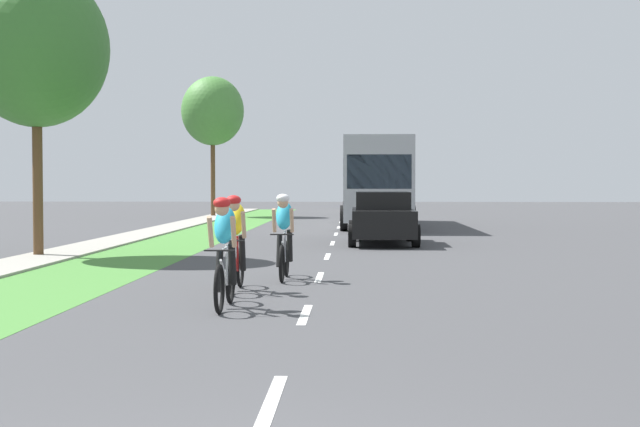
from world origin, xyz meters
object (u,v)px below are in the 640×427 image
bus_silver (375,178)px  cyclist_lead (225,251)px  sedan_black (383,218)px  street_tree_far (213,111)px  suv_white (365,196)px  street_tree_near (36,48)px  cyclist_trailing (236,242)px  cyclist_distant (284,236)px  pickup_blue (370,196)px

bus_silver → cyclist_lead: bearing=-96.3°
sedan_black → street_tree_far: bearing=111.9°
cyclist_lead → suv_white: size_ratio=0.37×
cyclist_lead → suv_white: bearing=86.8°
street_tree_near → street_tree_far: bearing=89.9°
bus_silver → street_tree_far: size_ratio=1.55×
cyclist_trailing → sedan_black: cyclist_trailing is taller
cyclist_distant → suv_white: suv_white is taller
cyclist_distant → pickup_blue: 52.21m
cyclist_lead → bus_silver: 24.15m
sedan_black → pickup_blue: bearing=89.6°
sedan_black → pickup_blue: size_ratio=0.84×
street_tree_near → street_tree_far: 25.68m
cyclist_trailing → cyclist_distant: same height
sedan_black → street_tree_near: 10.58m
bus_silver → suv_white: size_ratio=2.47×
street_tree_near → cyclist_lead: bearing=-55.8°
cyclist_trailing → street_tree_near: street_tree_near is taller
suv_white → street_tree_near: (-8.26, -35.05, 4.06)m
bus_silver → suv_white: bearing=90.6°
suv_white → street_tree_far: (-8.24, -9.38, 4.67)m
cyclist_trailing → sedan_black: (2.75, 11.30, -0.04)m
sedan_black → street_tree_far: 23.05m
suv_white → street_tree_far: street_tree_far is taller
cyclist_lead → cyclist_trailing: 2.02m
suv_white → sedan_black: bearing=-89.7°
cyclist_lead → cyclist_distant: bearing=81.9°
cyclist_lead → cyclist_distant: same height
street_tree_far → cyclist_lead: bearing=-80.4°
street_tree_far → pickup_blue: bearing=68.0°
cyclist_distant → suv_white: 39.90m
sedan_black → cyclist_trailing: bearing=-103.7°
cyclist_lead → street_tree_near: street_tree_near is taller
suv_white → street_tree_far: 13.33m
bus_silver → cyclist_distant: bearing=-96.0°
bus_silver → pickup_blue: size_ratio=2.27×
cyclist_trailing → pickup_blue: (3.08, 53.89, 0.02)m
pickup_blue → street_tree_near: street_tree_near is taller
pickup_blue → cyclist_trailing: bearing=-93.3°
cyclist_distant → sedan_black: cyclist_distant is taller
cyclist_trailing → suv_white: 41.67m
street_tree_far → suv_white: bearing=48.7°
suv_white → pickup_blue: size_ratio=0.92×
sedan_black → street_tree_far: (-8.42, 20.91, 4.85)m
suv_white → pickup_blue: 12.31m
cyclist_trailing → bus_silver: bus_silver is taller
pickup_blue → street_tree_near: (-8.78, -47.34, 4.18)m
cyclist_lead → pickup_blue: 55.98m
cyclist_trailing → street_tree_near: 9.64m
cyclist_trailing → cyclist_distant: 1.85m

